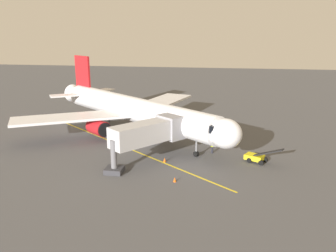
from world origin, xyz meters
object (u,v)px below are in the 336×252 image
Objects in this scene: airplane at (133,110)px; ground_crew_wing_walker at (205,133)px; baggage_cart_portside at (230,128)px; jet_bridge at (152,132)px; safety_cone_nose_right at (165,160)px; belt_loader_near_nose at (257,157)px; ground_crew_marshaller at (212,147)px; safety_cone_nose_left at (175,179)px; safety_cone_wing_port at (259,157)px.

ground_crew_wing_walker is (-11.43, 0.35, -3.12)m from airplane.
airplane is at bearing 13.66° from baggage_cart_portside.
jet_bridge is 18.43× the size of safety_cone_nose_right.
safety_cone_nose_right is at bearing 8.97° from belt_loader_near_nose.
ground_crew_marshaller is 10.78m from safety_cone_nose_left.
baggage_cart_portside reaches higher than safety_cone_nose_right.
ground_crew_wing_walker reaches higher than safety_cone_nose_left.
belt_loader_near_nose is at bearing 152.73° from airplane.
airplane is 7.37× the size of belt_loader_near_nose.
safety_cone_nose_left is 1.00× the size of safety_cone_nose_right.
safety_cone_wing_port is at bearing -137.86° from safety_cone_nose_left.
ground_crew_marshaller is 6.21m from safety_cone_wing_port.
jet_bridge reaches higher than safety_cone_nose_right.
jet_bridge is 8.97m from ground_crew_marshaller.
belt_loader_near_nose reaches higher than ground_crew_wing_walker.
belt_loader_near_nose is at bearing 70.68° from safety_cone_wing_port.
baggage_cart_portside is at bearing -132.23° from ground_crew_wing_walker.
airplane is 62.11× the size of safety_cone_nose_right.
safety_cone_nose_right is at bearing 37.70° from ground_crew_marshaller.
airplane reaches higher than belt_loader_near_nose.
airplane is 3.37× the size of jet_bridge.
jet_bridge reaches higher than ground_crew_marshaller.
safety_cone_nose_right is (7.98, 14.92, -0.38)m from baggage_cart_portside.
safety_cone_nose_left is at bearing 122.80° from jet_bridge.
safety_cone_wing_port is (-0.38, -1.08, -0.44)m from belt_loader_near_nose.
ground_crew_wing_walker is at bearing -52.70° from belt_loader_near_nose.
airplane is 15.86m from baggage_cart_portside.
safety_cone_nose_left is 12.85m from safety_cone_wing_port.
airplane is at bearing -57.80° from safety_cone_nose_right.
airplane is at bearing -28.23° from ground_crew_marshaller.
jet_bridge is 3.84m from safety_cone_nose_right.
ground_crew_wing_walker is at bearing 47.77° from baggage_cart_portside.
safety_cone_wing_port is (-3.69, 12.06, -0.38)m from baggage_cart_portside.
safety_cone_wing_port is (-18.76, 8.40, -3.73)m from airplane.
ground_crew_marshaller is 6.19m from belt_loader_near_nose.
ground_crew_wing_walker is 3.11× the size of safety_cone_wing_port.
ground_crew_marshaller reaches higher than safety_cone_nose_right.
ground_crew_wing_walker is 3.11× the size of safety_cone_nose_left.
ground_crew_marshaller is 0.58× the size of baggage_cart_portside.
airplane is 62.11× the size of safety_cone_wing_port.
ground_crew_marshaller is 7.22m from safety_cone_nose_right.
belt_loader_near_nose is (-6.95, 9.13, -0.17)m from ground_crew_wing_walker.
jet_bridge is 17.97m from baggage_cart_portside.
safety_cone_nose_left is (-9.23, 17.02, -3.73)m from airplane.
safety_cone_wing_port is (-5.98, 1.54, -0.61)m from ground_crew_marshaller.
ground_crew_wing_walker reaches higher than safety_cone_nose_right.
airplane reaches higher than safety_cone_nose_left.
jet_bridge is 13.36m from belt_loader_near_nose.
safety_cone_wing_port is at bearing 132.32° from ground_crew_wing_walker.
safety_cone_nose_right is (-7.09, 11.26, -3.73)m from airplane.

